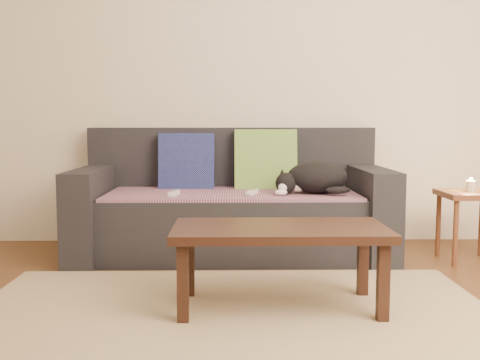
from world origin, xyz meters
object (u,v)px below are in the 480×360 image
object	(u,v)px
sofa	(232,209)
wii_remote_a	(174,193)
cat	(314,178)
wii_remote_b	(252,192)
side_table	(470,204)
coffee_table	(280,237)

from	to	relation	value
sofa	wii_remote_a	bearing A→B (deg)	-143.40
cat	wii_remote_b	distance (m)	0.43
cat	side_table	bearing A→B (deg)	16.65
wii_remote_a	side_table	bearing A→B (deg)	-78.37
cat	wii_remote_a	xyz separation A→B (m)	(-0.92, -0.10, -0.09)
wii_remote_a	wii_remote_b	size ratio (longest dim) A/B	1.00
cat	coffee_table	world-z (taller)	cat
cat	wii_remote_b	size ratio (longest dim) A/B	3.63
cat	wii_remote_b	xyz separation A→B (m)	(-0.41, -0.04, -0.09)
wii_remote_b	coffee_table	distance (m)	0.99
wii_remote_b	side_table	bearing A→B (deg)	-70.23
sofa	wii_remote_a	xyz separation A→B (m)	(-0.37, -0.28, 0.15)
wii_remote_a	coffee_table	xyz separation A→B (m)	(0.60, -0.92, -0.10)
sofa	side_table	xyz separation A→B (m)	(1.55, -0.26, 0.07)
wii_remote_a	side_table	size ratio (longest dim) A/B	0.33
sofa	cat	world-z (taller)	sofa
cat	wii_remote_a	size ratio (longest dim) A/B	3.63
wii_remote_a	side_table	world-z (taller)	wii_remote_a
cat	wii_remote_b	bearing A→B (deg)	-152.78
sofa	coffee_table	xyz separation A→B (m)	(0.23, -1.20, 0.05)
sofa	wii_remote_b	bearing A→B (deg)	-59.07
wii_remote_b	coffee_table	bearing A→B (deg)	-153.17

